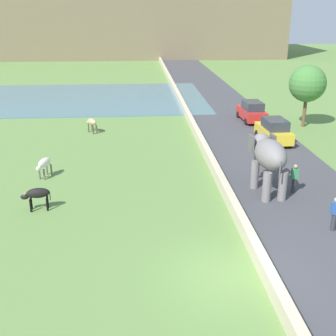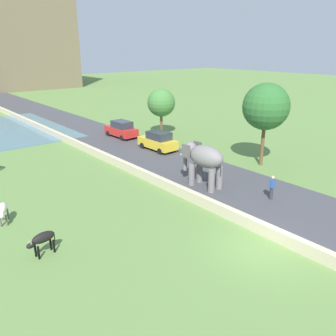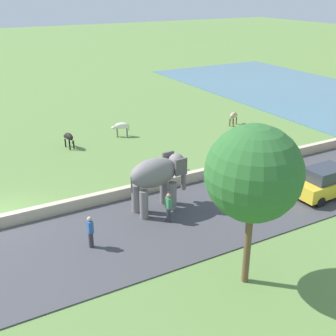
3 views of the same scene
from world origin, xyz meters
name	(u,v)px [view 1 (image 1 of 3)]	position (x,y,z in m)	size (l,w,h in m)	color
ground_plane	(232,276)	(0.00, 0.00, 0.00)	(220.00, 220.00, 0.00)	#608442
road_surface	(241,130)	(5.00, 20.00, 0.03)	(7.00, 120.00, 0.06)	#424247
barrier_wall	(197,134)	(1.20, 18.00, 0.32)	(0.40, 110.00, 0.64)	beige
lake	(39,99)	(-14.00, 34.29, 0.04)	(36.00, 18.00, 0.08)	slate
elephant	(269,157)	(3.41, 7.40, 2.04)	(1.62, 3.52, 2.99)	slate
person_beside_elephant	(294,178)	(4.85, 7.25, 0.87)	(0.36, 0.22, 1.63)	#33333D
person_trailing	(335,213)	(5.15, 3.05, 0.87)	(0.36, 0.22, 1.63)	#33333D
car_yellow	(274,131)	(6.58, 16.43, 0.90)	(1.88, 4.04, 1.80)	gold
car_red	(252,111)	(6.58, 22.76, 0.90)	(1.91, 4.06, 1.80)	red
cow_black	(37,194)	(-8.23, 6.16, 0.84)	(1.41, 0.58, 1.15)	black
cow_tan	(92,122)	(-6.91, 20.15, 0.84)	(1.04, 1.34, 1.15)	tan
cow_white	(44,164)	(-8.75, 10.56, 0.84)	(0.82, 1.41, 1.15)	silver
tree_near	(308,84)	(10.46, 20.78, 3.56)	(2.97, 2.97, 5.06)	brown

